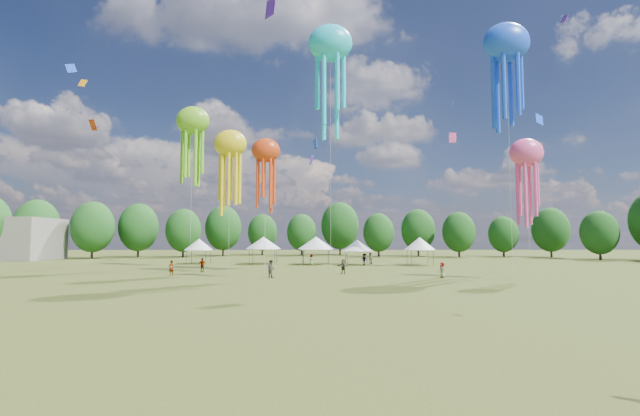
{
  "coord_description": "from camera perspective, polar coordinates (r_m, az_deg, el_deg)",
  "views": [
    {
      "loc": [
        -1.34,
        -13.51,
        4.0
      ],
      "look_at": [
        -1.05,
        15.0,
        6.0
      ],
      "focal_mm": 24.9,
      "sensor_mm": 36.0,
      "label": 1
    }
  ],
  "objects": [
    {
      "name": "spectator_near",
      "position": [
        46.51,
        -6.33,
        -7.79
      ],
      "size": [
        1.12,
        1.1,
        1.83
      ],
      "primitive_type": "imported",
      "rotation": [
        0.0,
        0.0,
        2.42
      ],
      "color": "gray",
      "rests_on": "ground"
    },
    {
      "name": "show_kites",
      "position": [
        57.87,
        6.74,
        13.92
      ],
      "size": [
        48.35,
        22.13,
        32.62
      ],
      "color": "yellow",
      "rests_on": "ground"
    },
    {
      "name": "festival_tents",
      "position": [
        70.57,
        -1.46,
        -4.62
      ],
      "size": [
        39.76,
        8.72,
        4.38
      ],
      "color": "#47474C",
      "rests_on": "ground"
    },
    {
      "name": "treeline",
      "position": [
        76.11,
        -2.49,
        -2.09
      ],
      "size": [
        201.57,
        95.24,
        13.43
      ],
      "color": "#38281C",
      "rests_on": "ground"
    },
    {
      "name": "spectators_far",
      "position": [
        60.45,
        1.62,
        -6.99
      ],
      "size": [
        29.64,
        26.35,
        1.78
      ],
      "color": "gray",
      "rests_on": "ground"
    },
    {
      "name": "small_kites",
      "position": [
        58.88,
        -0.96,
        22.23
      ],
      "size": [
        72.02,
        47.9,
        46.52
      ],
      "color": "yellow",
      "rests_on": "ground"
    },
    {
      "name": "ground",
      "position": [
        14.16,
        5.19,
        -20.42
      ],
      "size": [
        300.0,
        300.0,
        0.0
      ],
      "primitive_type": "plane",
      "color": "#384416",
      "rests_on": "ground"
    }
  ]
}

